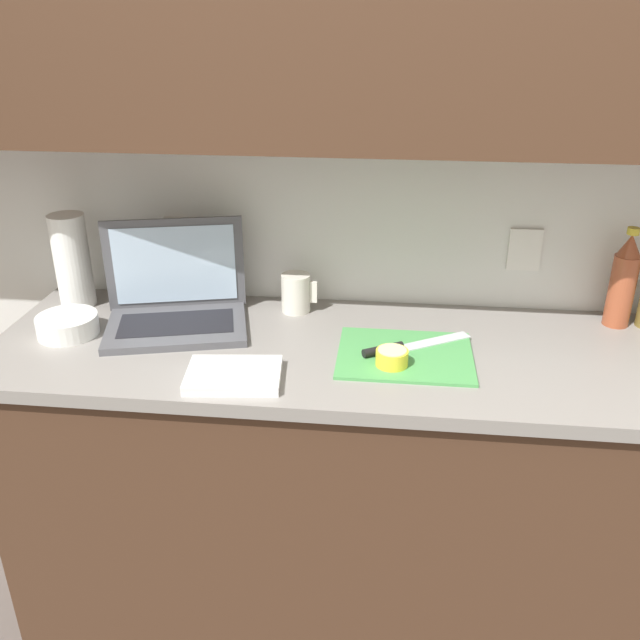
% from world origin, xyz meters
% --- Properties ---
extents(ground_plane, '(12.00, 12.00, 0.00)m').
position_xyz_m(ground_plane, '(0.00, 0.00, 0.00)').
color(ground_plane, '#564C47').
rests_on(ground_plane, ground).
extents(wall_back, '(5.20, 0.38, 2.60)m').
position_xyz_m(wall_back, '(-0.00, 0.23, 1.56)').
color(wall_back, white).
rests_on(wall_back, ground_plane).
extents(counter_unit, '(2.38, 0.61, 0.93)m').
position_xyz_m(counter_unit, '(0.02, 0.00, 0.48)').
color(counter_unit, '#472D1E').
rests_on(counter_unit, ground_plane).
extents(laptop, '(0.43, 0.35, 0.28)m').
position_xyz_m(laptop, '(-0.74, 0.10, 1.00)').
color(laptop, '#515156').
rests_on(laptop, counter_unit).
extents(cutting_board, '(0.34, 0.27, 0.01)m').
position_xyz_m(cutting_board, '(-0.11, -0.03, 0.94)').
color(cutting_board, '#4C9E51').
rests_on(cutting_board, counter_unit).
extents(knife, '(0.28, 0.18, 0.02)m').
position_xyz_m(knife, '(-0.13, -0.02, 0.95)').
color(knife, silver).
rests_on(knife, cutting_board).
extents(lemon_half_cut, '(0.08, 0.08, 0.04)m').
position_xyz_m(lemon_half_cut, '(-0.15, -0.10, 0.96)').
color(lemon_half_cut, yellow).
rests_on(lemon_half_cut, cutting_board).
extents(bottle_oil_tall, '(0.07, 0.07, 0.28)m').
position_xyz_m(bottle_oil_tall, '(0.46, 0.22, 1.06)').
color(bottle_oil_tall, '#A34C2D').
rests_on(bottle_oil_tall, counter_unit).
extents(measuring_cup, '(0.10, 0.08, 0.11)m').
position_xyz_m(measuring_cup, '(-0.42, 0.21, 0.99)').
color(measuring_cup, silver).
rests_on(measuring_cup, counter_unit).
extents(bowl_white, '(0.16, 0.16, 0.05)m').
position_xyz_m(bowl_white, '(-1.01, -0.01, 0.96)').
color(bowl_white, white).
rests_on(bowl_white, counter_unit).
extents(paper_towel_roll, '(0.10, 0.10, 0.27)m').
position_xyz_m(paper_towel_roll, '(-1.07, 0.19, 1.07)').
color(paper_towel_roll, white).
rests_on(paper_towel_roll, counter_unit).
extents(dish_towel, '(0.24, 0.18, 0.02)m').
position_xyz_m(dish_towel, '(-0.51, -0.20, 0.95)').
color(dish_towel, white).
rests_on(dish_towel, counter_unit).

